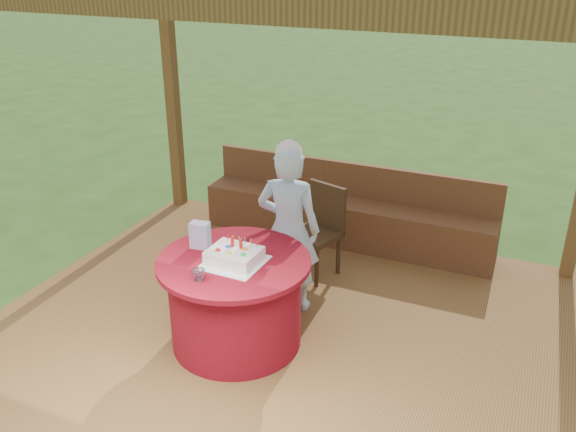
# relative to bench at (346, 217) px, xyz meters

# --- Properties ---
(ground) EXTENTS (60.00, 60.00, 0.00)m
(ground) POSITION_rel_bench_xyz_m (0.00, -1.72, -0.38)
(ground) COLOR #274B19
(ground) RESTS_ON ground
(deck) EXTENTS (4.50, 4.00, 0.12)m
(deck) POSITION_rel_bench_xyz_m (0.00, -1.72, -0.32)
(deck) COLOR brown
(deck) RESTS_ON ground
(pergola) EXTENTS (4.50, 4.00, 2.72)m
(pergola) POSITION_rel_bench_xyz_m (0.00, -1.72, 2.02)
(pergola) COLOR brown
(pergola) RESTS_ON deck
(bench) EXTENTS (3.00, 0.42, 0.80)m
(bench) POSITION_rel_bench_xyz_m (0.00, 0.00, 0.00)
(bench) COLOR brown
(bench) RESTS_ON deck
(table) EXTENTS (1.14, 1.14, 0.72)m
(table) POSITION_rel_bench_xyz_m (-0.19, -2.01, 0.10)
(table) COLOR maroon
(table) RESTS_ON deck
(chair) EXTENTS (0.50, 0.50, 0.85)m
(chair) POSITION_rel_bench_xyz_m (-0.02, -0.72, 0.20)
(chair) COLOR #352111
(chair) RESTS_ON deck
(elderly_woman) EXTENTS (0.56, 0.41, 1.47)m
(elderly_woman) POSITION_rel_bench_xyz_m (-0.04, -1.37, 0.47)
(elderly_woman) COLOR #92BBD9
(elderly_woman) RESTS_ON deck
(birthday_cake) EXTENTS (0.42, 0.42, 0.18)m
(birthday_cake) POSITION_rel_bench_xyz_m (-0.16, -2.06, 0.51)
(birthday_cake) COLOR white
(birthday_cake) RESTS_ON table
(gift_bag) EXTENTS (0.15, 0.11, 0.21)m
(gift_bag) POSITION_rel_bench_xyz_m (-0.52, -1.94, 0.56)
(gift_bag) COLOR #C47FA8
(gift_bag) RESTS_ON table
(drinking_glass) EXTENTS (0.10, 0.10, 0.08)m
(drinking_glass) POSITION_rel_bench_xyz_m (-0.27, -2.38, 0.50)
(drinking_glass) COLOR white
(drinking_glass) RESTS_ON table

